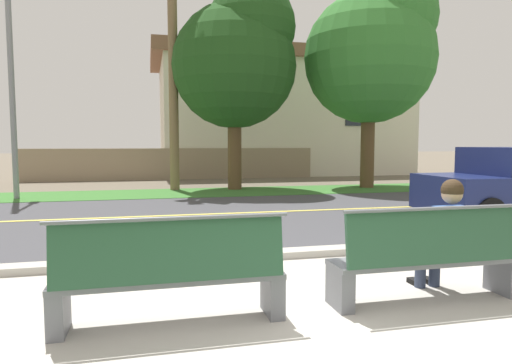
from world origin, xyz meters
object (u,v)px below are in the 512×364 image
object	(u,v)px
seated_person_blue	(445,233)
shade_tree_far_left	(239,57)
bench_right	(430,258)
bench_left	(171,276)
streetlamp	(12,45)
shade_tree_left	(375,48)

from	to	relation	value
seated_person_blue	shade_tree_far_left	xyz separation A→B (m)	(0.07, 11.37, 3.91)
bench_right	seated_person_blue	xyz separation A→B (m)	(0.29, 0.17, 0.21)
bench_left	bench_right	world-z (taller)	same
bench_right	streetlamp	distance (m)	13.08
shade_tree_left	bench_right	bearing A→B (deg)	-115.21
seated_person_blue	shade_tree_left	bearing A→B (deg)	65.69
seated_person_blue	shade_tree_left	world-z (taller)	shade_tree_left
bench_left	bench_right	distance (m)	2.56
bench_right	shade_tree_left	xyz separation A→B (m)	(5.21, 11.07, 4.55)
bench_left	streetlamp	xyz separation A→B (m)	(-3.93, 10.64, 3.97)
seated_person_blue	shade_tree_far_left	world-z (taller)	shade_tree_far_left
shade_tree_left	shade_tree_far_left	bearing A→B (deg)	174.41
bench_right	shade_tree_far_left	distance (m)	12.26
bench_right	streetlamp	xyz separation A→B (m)	(-6.49, 10.64, 3.97)
bench_left	shade_tree_far_left	size ratio (longest dim) A/B	0.29
bench_left	streetlamp	bearing A→B (deg)	110.28
shade_tree_left	streetlamp	bearing A→B (deg)	-177.89
streetlamp	shade_tree_left	bearing A→B (deg)	2.11
seated_person_blue	streetlamp	bearing A→B (deg)	122.92
bench_left	bench_right	bearing A→B (deg)	0.00
seated_person_blue	shade_tree_left	size ratio (longest dim) A/B	0.16
seated_person_blue	shade_tree_left	distance (m)	12.72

